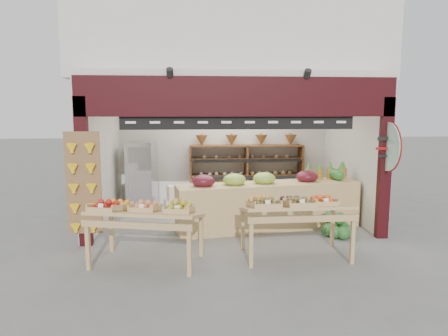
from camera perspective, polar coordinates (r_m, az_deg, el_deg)
ground at (r=8.54m, az=1.21°, el=-8.19°), size 60.00×60.00×0.00m
shop_structure at (r=9.94m, az=0.30°, el=16.90°), size 6.36×5.12×5.40m
banana_board at (r=7.35m, az=-19.48°, el=-2.36°), size 0.60×0.15×1.80m
gift_sign at (r=7.90m, az=22.42°, el=2.82°), size 0.04×0.93×0.92m
back_shelving at (r=10.30m, az=3.21°, el=0.79°), size 2.92×0.48×1.81m
refrigerator at (r=10.01m, az=-11.64°, el=-1.07°), size 0.74×0.74×1.67m
cardboard_stack at (r=9.43m, az=-5.61°, el=-5.06°), size 1.07×0.85×0.71m
mid_counter at (r=8.27m, az=6.32°, el=-5.08°), size 3.85×1.38×1.17m
display_table_left at (r=6.48m, az=-11.81°, el=-6.11°), size 1.86×1.30×1.07m
display_table_right at (r=6.67m, az=9.54°, el=-5.34°), size 1.75×1.00×1.09m
watermelon_pile at (r=8.07m, az=15.84°, el=-8.14°), size 0.60×0.62×0.47m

